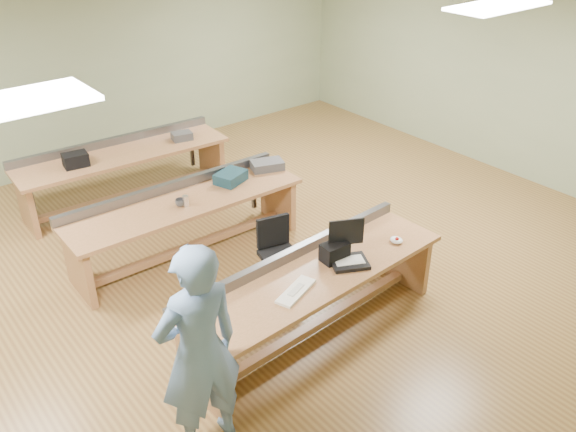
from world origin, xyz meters
The scene contains 22 objects.
floor centered at (0.00, 0.00, 0.00)m, with size 10.00×10.00×0.00m, color olive.
ceiling centered at (0.00, 0.00, 3.00)m, with size 10.00×10.00×0.00m, color silver.
wall_back centered at (0.00, 4.00, 1.50)m, with size 10.00×0.04×3.00m, color gray.
wall_front centered at (0.00, -4.00, 1.50)m, with size 10.00×0.04×3.00m, color gray.
wall_right centered at (5.00, 0.00, 1.50)m, with size 0.04×8.00×3.00m, color gray.
fluor_panels centered at (0.00, 0.00, 2.97)m, with size 6.20×3.50×0.03m.
workbench_front centered at (0.03, -1.53, 0.56)m, with size 3.02×0.96×0.86m.
workbench_mid centered at (-0.20, 0.59, 0.56)m, with size 2.97×0.84×0.86m.
workbench_back centered at (-0.14, 2.39, 0.56)m, with size 3.02×0.95×0.86m.
person centered at (-1.57, -2.02, 0.96)m, with size 0.70×0.46×1.92m, color slate.
laptop_base centered at (0.39, -1.65, 0.77)m, with size 0.36×0.30×0.04m, color black.
laptop_screen centered at (0.45, -1.52, 1.04)m, with size 0.36×0.02×0.29m, color black.
keyboard centered at (-0.33, -1.68, 0.76)m, with size 0.49×0.16×0.03m, color white.
trackball_mouse centered at (1.06, -1.67, 0.78)m, with size 0.12×0.15×0.06m, color white.
camera_bag centered at (0.33, -1.50, 0.84)m, with size 0.28×0.18×0.19m, color black.
task_chair centered at (0.23, -0.70, 0.31)m, with size 0.56×0.56×0.85m.
parts_bin_teal centered at (0.51, 0.64, 0.82)m, with size 0.38×0.29×0.13m, color #13313E.
parts_bin_grey centered at (1.11, 0.66, 0.81)m, with size 0.42×0.26×0.11m, color #3D3D40.
mug centered at (-0.31, 0.47, 0.80)m, with size 0.12×0.12×0.09m, color #3D3D40.
drinks_can centered at (-0.25, 0.44, 0.82)m, with size 0.07×0.07×0.13m, color silver.
storage_box_back centered at (-0.82, 2.32, 0.84)m, with size 0.32×0.23×0.18m, color black.
tray_back centered at (0.75, 2.25, 0.81)m, with size 0.28×0.21×0.11m, color #3D3D40.
Camera 1 is at (-3.26, -5.22, 4.15)m, focal length 38.00 mm.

